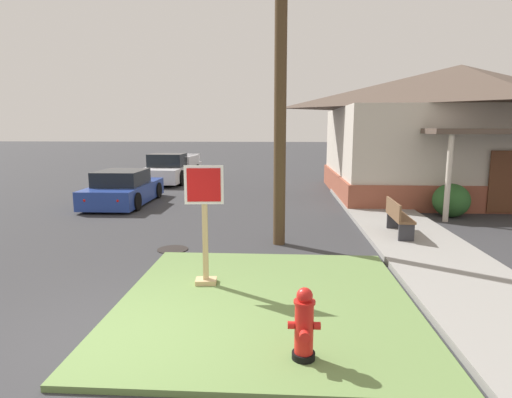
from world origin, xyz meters
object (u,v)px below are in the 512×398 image
object	(u,v)px
pickup_truck_white	(172,170)
utility_pole	(281,5)
street_bench	(398,216)
parked_sedan_blue	(124,189)
fire_hydrant	(304,326)
manhole_cover	(173,249)
stop_sign	(205,229)

from	to	relation	value
pickup_truck_white	utility_pole	xyz separation A→B (m)	(5.64, -11.67, 4.81)
pickup_truck_white	street_bench	distance (m)	13.99
parked_sedan_blue	pickup_truck_white	distance (m)	6.59
fire_hydrant	utility_pole	distance (m)	7.22
street_bench	utility_pole	xyz separation A→B (m)	(-2.96, -0.64, 4.84)
street_bench	manhole_cover	bearing A→B (deg)	-166.53
manhole_cover	pickup_truck_white	xyz separation A→B (m)	(-3.21, 12.32, 0.61)
pickup_truck_white	utility_pole	size ratio (longest dim) A/B	0.53
parked_sedan_blue	utility_pole	xyz separation A→B (m)	(5.71, -5.08, 4.88)
manhole_cover	utility_pole	size ratio (longest dim) A/B	0.07
pickup_truck_white	utility_pole	bearing A→B (deg)	-64.19
manhole_cover	street_bench	size ratio (longest dim) A/B	0.48
stop_sign	utility_pole	world-z (taller)	utility_pole
stop_sign	street_bench	distance (m)	5.53
stop_sign	fire_hydrant	bearing A→B (deg)	-56.08
stop_sign	manhole_cover	bearing A→B (deg)	117.40
utility_pole	parked_sedan_blue	bearing A→B (deg)	138.34
manhole_cover	street_bench	distance (m)	5.57
fire_hydrant	utility_pole	xyz separation A→B (m)	(-0.32, 5.26, 4.93)
utility_pole	manhole_cover	bearing A→B (deg)	-165.02
fire_hydrant	pickup_truck_white	world-z (taller)	pickup_truck_white
pickup_truck_white	manhole_cover	bearing A→B (deg)	-75.39
fire_hydrant	parked_sedan_blue	world-z (taller)	parked_sedan_blue
parked_sedan_blue	pickup_truck_white	size ratio (longest dim) A/B	0.76
street_bench	utility_pole	distance (m)	5.71
stop_sign	manhole_cover	xyz separation A→B (m)	(-1.18, 2.27, -1.04)
stop_sign	parked_sedan_blue	xyz separation A→B (m)	(-4.46, 8.00, -0.51)
parked_sedan_blue	utility_pole	distance (m)	9.07
pickup_truck_white	street_bench	world-z (taller)	pickup_truck_white
street_bench	fire_hydrant	bearing A→B (deg)	-114.10
pickup_truck_white	parked_sedan_blue	bearing A→B (deg)	-90.57
fire_hydrant	stop_sign	size ratio (longest dim) A/B	0.42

